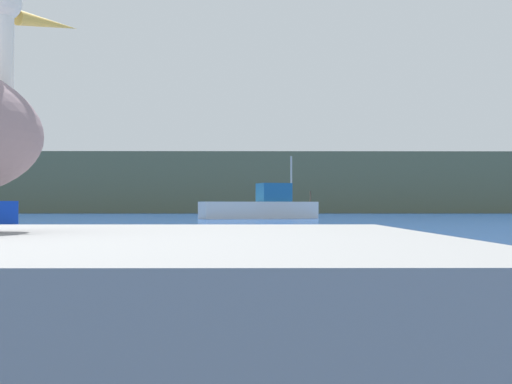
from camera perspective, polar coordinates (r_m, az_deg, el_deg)
hillside_backdrop at (r=79.14m, az=-2.01°, el=0.65°), size 140.00×13.43×6.50m
fishing_boat_white at (r=43.59m, az=0.47°, el=-1.21°), size 7.59×4.13×3.98m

